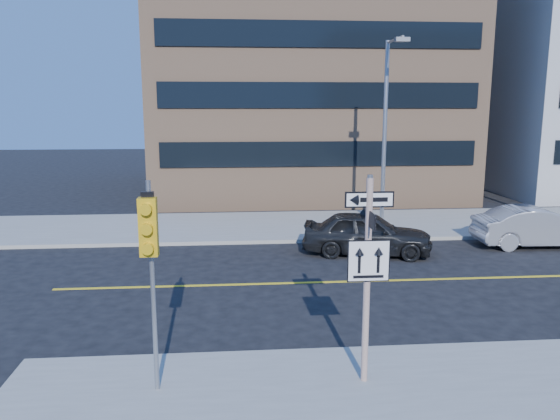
{
  "coord_description": "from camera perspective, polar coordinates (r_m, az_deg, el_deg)",
  "views": [
    {
      "loc": [
        -2.47,
        -12.23,
        5.44
      ],
      "look_at": [
        -1.11,
        4.0,
        2.34
      ],
      "focal_mm": 35.0,
      "sensor_mm": 36.0,
      "label": 1
    }
  ],
  "objects": [
    {
      "name": "parked_car_b",
      "position": [
        23.64,
        25.28,
        -1.61
      ],
      "size": [
        1.86,
        4.85,
        1.58
      ],
      "primitive_type": "imported",
      "rotation": [
        0.0,
        0.0,
        1.53
      ],
      "color": "gray",
      "rests_on": "ground"
    },
    {
      "name": "sign_pole",
      "position": [
        10.46,
        9.13,
        -6.03
      ],
      "size": [
        0.92,
        0.92,
        4.06
      ],
      "color": "silver",
      "rests_on": "near_sidewalk"
    },
    {
      "name": "ground",
      "position": [
        13.61,
        6.23,
        -12.84
      ],
      "size": [
        120.0,
        120.0,
        0.0
      ],
      "primitive_type": "plane",
      "color": "black",
      "rests_on": "ground"
    },
    {
      "name": "streetlight_a",
      "position": [
        23.89,
        11.07,
        8.95
      ],
      "size": [
        0.55,
        2.25,
        8.0
      ],
      "color": "gray",
      "rests_on": "far_sidewalk"
    },
    {
      "name": "traffic_signal",
      "position": [
        9.98,
        -13.48,
        -3.49
      ],
      "size": [
        0.32,
        0.45,
        4.0
      ],
      "color": "gray",
      "rests_on": "near_sidewalk"
    },
    {
      "name": "parked_car_a",
      "position": [
        20.53,
        9.08,
        -2.39
      ],
      "size": [
        2.91,
        5.04,
        1.61
      ],
      "primitive_type": "imported",
      "rotation": [
        0.0,
        0.0,
        1.35
      ],
      "color": "black",
      "rests_on": "ground"
    },
    {
      "name": "building_brick",
      "position": [
        37.66,
        2.14,
        16.2
      ],
      "size": [
        18.0,
        18.0,
        18.0
      ],
      "primitive_type": "cube",
      "color": "tan",
      "rests_on": "ground"
    }
  ]
}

